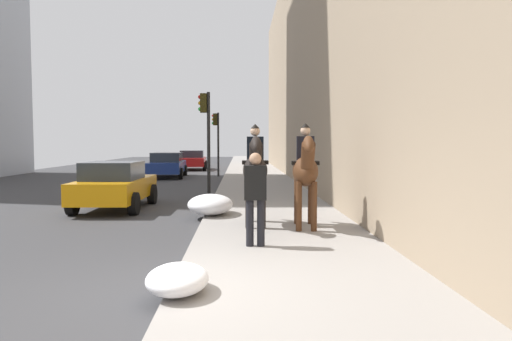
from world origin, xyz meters
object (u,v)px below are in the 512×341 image
car_near_lane (167,164)px  car_far_lane (192,160)px  car_mid_lane (115,185)px  mounted_horse_near (255,169)px  mounted_horse_far (305,170)px  traffic_light_near_curb (206,127)px  pedestrian_greeting (255,193)px  traffic_light_far_curb (217,134)px

car_near_lane → car_far_lane: size_ratio=1.03×
car_mid_lane → car_far_lane: 20.43m
mounted_horse_near → mounted_horse_far: bearing=72.1°
car_far_lane → traffic_light_near_curb: (-17.27, -2.32, 1.82)m
pedestrian_greeting → car_far_lane: bearing=10.1°
car_near_lane → car_far_lane: same height
traffic_light_far_curb → mounted_horse_far: bearing=-170.8°
car_far_lane → traffic_light_far_curb: (-6.85, -2.18, 1.78)m
car_near_lane → car_mid_lane: size_ratio=1.19×
car_near_lane → traffic_light_near_curb: size_ratio=1.20×
mounted_horse_near → car_mid_lane: mounted_horse_near is taller
pedestrian_greeting → car_near_lane: pedestrian_greeting is taller
pedestrian_greeting → car_near_lane: (18.46, 4.52, -0.33)m
pedestrian_greeting → traffic_light_near_curb: 8.99m
car_mid_lane → car_far_lane: same height
mounted_horse_near → traffic_light_near_curb: size_ratio=0.60×
mounted_horse_near → traffic_light_far_curb: (17.03, 1.74, 1.13)m
mounted_horse_far → car_mid_lane: (3.82, 5.19, -0.68)m
mounted_horse_far → car_far_lane: 24.77m
pedestrian_greeting → car_mid_lane: 6.89m
mounted_horse_far → car_far_lane: bearing=-163.9°
mounted_horse_far → pedestrian_greeting: 2.13m
car_mid_lane → traffic_light_near_curb: size_ratio=1.01×
mounted_horse_near → traffic_light_near_curb: (6.61, 1.59, 1.17)m
mounted_horse_near → car_mid_lane: (3.45, 4.10, -0.67)m
mounted_horse_near → car_mid_lane: bearing=-129.3°
mounted_horse_far → car_mid_lane: mounted_horse_far is taller
car_near_lane → pedestrian_greeting: bearing=11.7°
pedestrian_greeting → car_far_lane: pedestrian_greeting is taller
car_far_lane → traffic_light_near_curb: 17.52m
car_mid_lane → car_far_lane: (20.43, -0.18, 0.02)m
mounted_horse_far → traffic_light_near_curb: traffic_light_near_curb is taller
mounted_horse_far → traffic_light_far_curb: size_ratio=0.61×
pedestrian_greeting → traffic_light_far_curb: 19.29m
car_mid_lane → traffic_light_far_curb: bearing=-8.7°
car_mid_lane → traffic_light_near_curb: 4.44m
mounted_horse_near → mounted_horse_far: mounted_horse_far is taller
mounted_horse_far → car_far_lane: size_ratio=0.51×
traffic_light_near_curb → car_far_lane: bearing=7.7°
mounted_horse_near → pedestrian_greeting: bearing=-1.0°
traffic_light_near_curb → traffic_light_far_curb: (10.43, 0.14, -0.04)m
car_mid_lane → pedestrian_greeting: bearing=-143.0°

